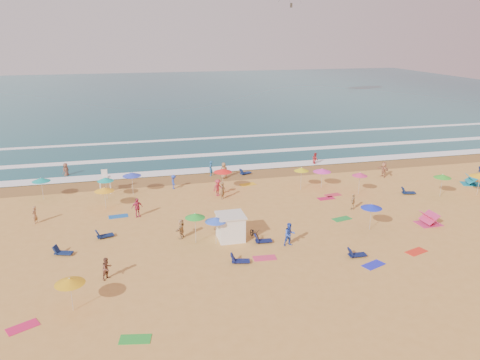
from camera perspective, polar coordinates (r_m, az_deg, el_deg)
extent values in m
plane|color=gold|center=(41.92, -1.90, -4.68)|extent=(220.00, 220.00, 0.00)
cube|color=#0C4756|center=(123.23, -10.21, 10.04)|extent=(220.00, 140.00, 0.18)
plane|color=olive|center=(53.49, -4.69, 0.31)|extent=(220.00, 220.00, 0.00)
cube|color=white|center=(55.83, -5.12, 1.15)|extent=(200.00, 2.20, 0.05)
cube|color=white|center=(62.51, -6.12, 2.93)|extent=(200.00, 1.60, 0.05)
cube|color=white|center=(72.15, -7.23, 4.90)|extent=(200.00, 1.20, 0.05)
cube|color=white|center=(37.50, -1.15, -5.82)|extent=(2.00, 2.00, 2.00)
cube|color=silver|center=(37.09, -1.16, -4.32)|extent=(2.20, 2.20, 0.12)
imported|color=black|center=(37.89, 1.78, -6.52)|extent=(0.82, 1.68, 0.84)
cone|color=green|center=(50.79, 23.47, 0.45)|extent=(1.71, 1.71, 0.35)
cone|color=blue|center=(36.28, -2.98, -4.82)|extent=(1.68, 1.68, 0.35)
cone|color=red|center=(48.02, -2.12, 1.18)|extent=(1.93, 1.93, 0.35)
cone|color=#182BD3|center=(40.32, 15.74, -3.08)|extent=(1.76, 1.76, 0.35)
cone|color=#D8306E|center=(48.92, 14.41, 0.70)|extent=(1.56, 1.56, 0.35)
cone|color=#13A196|center=(47.71, -16.09, 0.09)|extent=(1.58, 1.58, 0.35)
cone|color=green|center=(36.48, -5.50, -4.33)|extent=(1.57, 1.57, 0.35)
cone|color=#EB34B1|center=(50.11, 9.98, 1.19)|extent=(1.89, 1.89, 0.35)
cone|color=blue|center=(48.46, -13.06, 0.70)|extent=(1.87, 1.87, 0.35)
cone|color=gold|center=(29.76, -20.06, -11.48)|extent=(1.77, 1.77, 0.35)
cone|color=#FFAD1A|center=(45.19, -16.22, -1.09)|extent=(1.82, 1.82, 0.35)
cone|color=teal|center=(49.80, -23.09, 0.05)|extent=(1.74, 1.74, 0.35)
cone|color=yellow|center=(49.10, 7.50, 1.31)|extent=(1.53, 1.53, 0.35)
cone|color=#FFB215|center=(52.75, 27.23, 0.57)|extent=(2.03, 2.03, 0.35)
cube|color=#0F1F4E|center=(37.69, -20.68, -8.30)|extent=(1.41, 0.94, 0.34)
cube|color=#101750|center=(34.17, 0.10, -9.83)|extent=(1.39, 0.82, 0.34)
cube|color=#0E1C47|center=(39.61, -16.08, -6.53)|extent=(1.40, 0.88, 0.34)
cube|color=#0F174C|center=(37.25, 2.90, -7.41)|extent=(1.34, 0.65, 0.34)
cube|color=#0E1747|center=(36.10, 14.12, -8.83)|extent=(1.32, 0.62, 0.34)
cube|color=#0E1F49|center=(50.90, 19.87, -1.45)|extent=(1.39, 0.83, 0.34)
cube|color=navy|center=(54.46, 0.70, 0.87)|extent=(1.41, 0.94, 0.34)
cube|color=#D81B52|center=(30.31, -24.97, -15.94)|extent=(1.91, 1.54, 0.03)
cube|color=#1C5AAF|center=(43.69, -14.61, -4.30)|extent=(1.77, 1.00, 0.03)
cube|color=green|center=(27.42, -12.66, -18.41)|extent=(1.83, 1.17, 0.03)
cube|color=#F0AD1A|center=(50.89, 0.97, -0.54)|extent=(1.84, 1.19, 0.03)
cube|color=#D9335F|center=(34.96, 3.02, -9.47)|extent=(1.76, 0.99, 0.03)
cube|color=#C4184A|center=(47.47, 10.45, -2.22)|extent=(1.75, 0.97, 0.03)
cube|color=#2125D3|center=(35.30, 15.97, -9.91)|extent=(1.90, 1.42, 0.03)
cube|color=green|center=(42.70, 12.31, -4.65)|extent=(1.84, 1.20, 0.03)
cube|color=red|center=(38.26, 20.71, -8.17)|extent=(1.88, 1.35, 0.03)
cube|color=#CC3046|center=(48.56, 11.25, -1.80)|extent=(1.82, 1.12, 0.03)
imported|color=blue|center=(36.64, 6.06, -6.61)|extent=(0.98, 0.80, 1.87)
imported|color=#986B46|center=(44.30, -23.75, -3.90)|extent=(0.55, 0.67, 1.57)
imported|color=#B87855|center=(55.78, 17.11, 1.23)|extent=(0.91, 1.70, 1.75)
imported|color=#BA2E34|center=(59.17, 9.14, 2.48)|extent=(0.67, 0.86, 1.75)
imported|color=brown|center=(46.36, -2.12, -1.28)|extent=(0.69, 0.76, 1.75)
imported|color=tan|center=(44.98, 13.61, -2.58)|extent=(0.79, 0.93, 1.49)
imported|color=brown|center=(57.30, -20.45, 1.08)|extent=(1.00, 1.04, 1.79)
imported|color=olive|center=(52.85, -1.98, 1.18)|extent=(0.91, 0.62, 1.83)
imported|color=tan|center=(38.07, -7.19, -5.91)|extent=(1.09, 1.54, 1.60)
imported|color=#2843BD|center=(49.85, -8.08, -0.22)|extent=(0.58, 0.99, 1.51)
imported|color=#BF2F58|center=(42.93, -12.43, -3.30)|extent=(1.11, 0.73, 1.75)
imported|color=brown|center=(33.13, -15.91, -10.32)|extent=(0.96, 0.96, 1.57)
imported|color=#BA2E3E|center=(47.25, -2.71, -0.93)|extent=(1.30, 1.10, 1.74)
imported|color=#2364A7|center=(53.87, -3.59, 1.42)|extent=(0.57, 0.72, 1.73)
cube|color=#3F3326|center=(102.10, 6.26, 20.42)|extent=(0.40, 0.30, 0.90)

